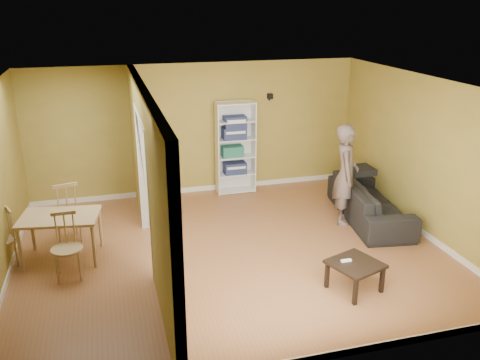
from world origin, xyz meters
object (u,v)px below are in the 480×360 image
at_px(person, 346,166).
at_px(coffee_table, 355,267).
at_px(chair_far, 66,211).
at_px(dining_table, 60,220).
at_px(sofa, 370,196).
at_px(chair_near, 67,247).
at_px(bookshelf, 235,147).
at_px(chair_left, 1,239).

bearing_deg(person, coffee_table, -177.77).
bearing_deg(chair_far, coffee_table, 131.79).
bearing_deg(dining_table, sofa, 1.31).
relative_size(coffee_table, dining_table, 0.55).
bearing_deg(coffee_table, chair_near, 160.17).
bearing_deg(bookshelf, person, -54.10).
bearing_deg(chair_left, dining_table, 69.65).
height_order(person, dining_table, person).
distance_m(chair_near, chair_far, 1.25).
xyz_separation_m(chair_left, chair_far, (0.88, 0.65, 0.08)).
bearing_deg(chair_near, chair_far, 90.93).
relative_size(person, coffee_table, 3.34).
bearing_deg(sofa, chair_left, 99.54).
distance_m(bookshelf, coffee_table, 4.20).
height_order(bookshelf, dining_table, bookshelf).
bearing_deg(person, bookshelf, 60.39).
height_order(sofa, bookshelf, bookshelf).
relative_size(person, bookshelf, 1.12).
xyz_separation_m(coffee_table, chair_left, (-4.67, 1.94, 0.09)).
bearing_deg(sofa, chair_far, 92.54).
height_order(sofa, person, person).
xyz_separation_m(chair_near, chair_far, (-0.06, 1.24, 0.05)).
bearing_deg(bookshelf, chair_near, -138.62).
height_order(person, chair_far, person).
height_order(chair_left, chair_far, chair_far).
bearing_deg(sofa, bookshelf, 52.01).
height_order(bookshelf, coffee_table, bookshelf).
relative_size(person, chair_near, 2.17).
relative_size(chair_near, chair_far, 0.91).
distance_m(coffee_table, dining_table, 4.33).
relative_size(chair_left, chair_far, 0.85).
bearing_deg(coffee_table, chair_far, 145.69).
bearing_deg(chair_left, chair_near, 35.40).
distance_m(coffee_table, chair_near, 3.97).
bearing_deg(coffee_table, bookshelf, 98.16).
height_order(sofa, coffee_table, sofa).
relative_size(sofa, chair_far, 2.17).
distance_m(sofa, dining_table, 5.22).
xyz_separation_m(person, dining_table, (-4.71, -0.14, -0.40)).
bearing_deg(dining_table, chair_left, -177.95).
relative_size(chair_left, chair_near, 0.93).
xyz_separation_m(coffee_table, chair_near, (-3.74, 1.35, 0.13)).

